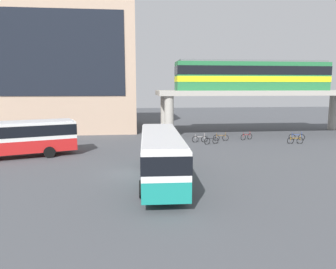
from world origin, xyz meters
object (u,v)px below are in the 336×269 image
train (252,75)px  bus_main (161,152)px  bicycle_red (246,137)px  bicycle_blue (297,137)px  bicycle_silver (200,139)px  station_building (40,65)px  bicycle_brown (221,138)px  bicycle_orange (295,140)px  bus_secondary (10,136)px  bicycle_black (211,141)px

train → bus_main: train is taller
bicycle_red → bus_main: bearing=-127.1°
bicycle_red → bicycle_blue: bearing=-7.5°
bicycle_silver → station_building: bearing=146.7°
bicycle_blue → bicycle_silver: same height
bicycle_brown → bicycle_orange: size_ratio=1.00×
station_building → bus_secondary: (2.71, -19.77, -7.42)m
station_building → bicycle_orange: size_ratio=15.45×
train → bicycle_brown: 10.26m
bicycle_orange → bicycle_silver: 10.48m
bus_secondary → bicycle_red: size_ratio=6.76×
bicycle_brown → station_building: bearing=151.1°
bus_main → bicycle_orange: 20.01m
train → bicycle_blue: train is taller
bus_main → bicycle_blue: (17.30, 14.37, -1.63)m
bus_secondary → bicycle_orange: 28.78m
bicycle_silver → bicycle_brown: bearing=15.6°
station_building → bus_secondary: 21.29m
bicycle_red → bicycle_orange: size_ratio=0.93×
bus_secondary → bicycle_silver: bus_secondary is taller
train → bicycle_silver: size_ratio=11.19×
bus_secondary → bicycle_silver: bearing=18.4°
bus_main → bicycle_red: size_ratio=6.67×
bus_main → bicycle_orange: size_ratio=6.22×
bicycle_black → bicycle_brown: size_ratio=0.97×
bicycle_red → bus_secondary: bearing=-163.6°
station_building → bus_secondary: station_building is taller
train → bus_secondary: bearing=-156.2°
bicycle_blue → bicycle_orange: same height
bus_main → bicycle_red: bearing=52.9°
bus_main → bus_secondary: same height
station_building → bus_main: size_ratio=2.48×
bicycle_black → bicycle_silver: same height
station_building → bicycle_red: 30.93m
bicycle_brown → train: bearing=41.9°
bus_secondary → bicycle_blue: bus_secondary is taller
station_building → bicycle_blue: station_building is taller
bus_secondary → bicycle_brown: 21.95m
bicycle_brown → bus_secondary: bearing=-162.0°
bus_main → bus_secondary: (-12.57, 8.05, 0.00)m
bicycle_brown → bicycle_blue: size_ratio=1.05×
station_building → bicycle_orange: bearing=-26.8°
bicycle_black → bicycle_red: same height
bicycle_blue → bicycle_silver: (-11.71, -0.28, 0.00)m
bus_main → bicycle_silver: bus_main is taller
bicycle_blue → bus_main: bearing=-140.3°
bicycle_silver → train: bearing=34.7°
station_building → bicycle_brown: bearing=-28.9°
bicycle_brown → bicycle_orange: 8.11m
bicycle_red → bicycle_silver: (-5.85, -1.05, 0.00)m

